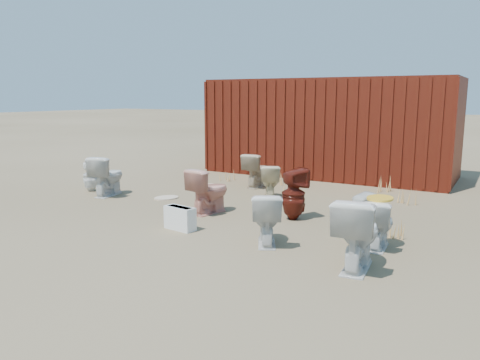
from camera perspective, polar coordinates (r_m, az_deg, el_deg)
The scene contains 22 objects.
ground at distance 7.70m, azimuth -2.24°, elevation -4.72°, with size 100.00×100.00×0.00m, color brown.
shipping_container at distance 12.19m, azimuth 10.96°, elevation 6.34°, with size 6.00×2.40×2.40m, color #470C0B.
toilet_front_a at distance 9.76m, azimuth -15.86°, elevation 0.50°, with size 0.45×0.79×0.81m, color silver.
toilet_front_pink at distance 8.00m, azimuth -3.81°, elevation -1.30°, with size 0.43×0.76×0.78m, color #E49784.
toilet_front_c at distance 6.33m, azimuth 3.23°, elevation -4.66°, with size 0.40×0.70×0.72m, color silver.
toilet_front_maroon at distance 7.60m, azimuth 6.54°, elevation -1.71°, with size 0.38×0.39×0.84m, color #59180F.
toilet_front_e at distance 5.58m, azimuth 14.08°, elevation -6.29°, with size 0.48×0.84×0.86m, color white.
toilet_back_a at distance 10.33m, azimuth -17.77°, elevation 0.54°, with size 0.30×0.31×0.67m, color white.
toilet_back_beige_left at distance 9.19m, azimuth 3.67°, elevation -0.16°, with size 0.37×0.65×0.67m, color beige.
toilet_back_beige_right at distance 10.29m, azimuth 2.04°, elevation 1.21°, with size 0.42×0.73×0.75m, color #C6B191.
toilet_back_yellowlid at distance 6.42m, azimuth 16.54°, elevation -5.14°, with size 0.37×0.65×0.66m, color white.
toilet_back_e at distance 6.77m, azimuth 14.61°, elevation -4.27°, with size 0.30×0.30×0.66m, color silver.
yellow_lid at distance 6.34m, azimuth 16.69°, elevation -2.15°, with size 0.34×0.42×0.03m, color gold.
loose_tank at distance 7.10m, azimuth -7.32°, elevation -4.64°, with size 0.50×0.20×0.35m, color white.
loose_lid_near at distance 9.30m, azimuth -8.97°, elevation -2.15°, with size 0.38×0.49×0.02m, color beige.
loose_lid_far at distance 10.46m, azimuth -3.99°, elevation -0.67°, with size 0.36×0.47×0.02m, color #CAB592.
weed_clump_a at distance 11.19m, azimuth -1.57°, elevation 0.70°, with size 0.36×0.36×0.27m, color tan.
weed_clump_b at distance 9.78m, azimuth 6.34°, elevation -0.66°, with size 0.32×0.32×0.30m, color tan.
weed_clump_c at distance 9.28m, azimuth 19.90°, elevation -1.85°, with size 0.36×0.36×0.29m, color tan.
weed_clump_d at distance 10.64m, azimuth 4.68°, elevation 0.22°, with size 0.30×0.30×0.29m, color tan.
weed_clump_e at distance 10.21m, azimuth 16.85°, elevation -0.46°, with size 0.34×0.34×0.34m, color tan.
weed_clump_f at distance 7.09m, azimuth 18.57°, elevation -5.60°, with size 0.28×0.28×0.24m, color tan.
Camera 1 is at (3.98, -6.29, 1.98)m, focal length 35.00 mm.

